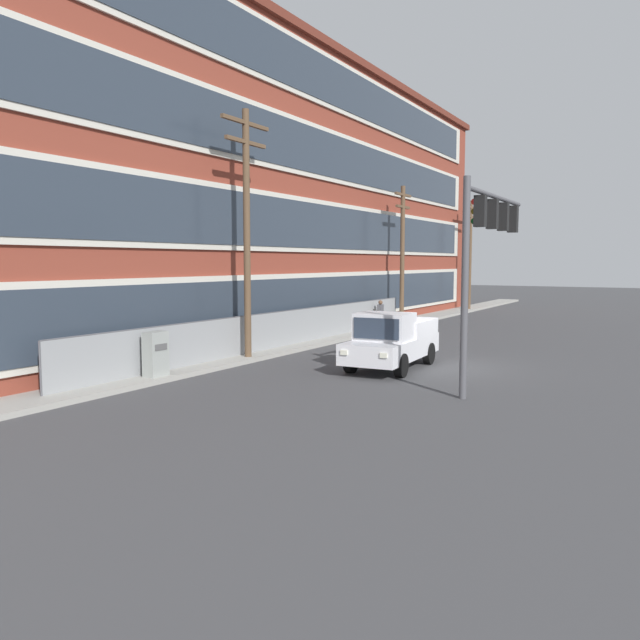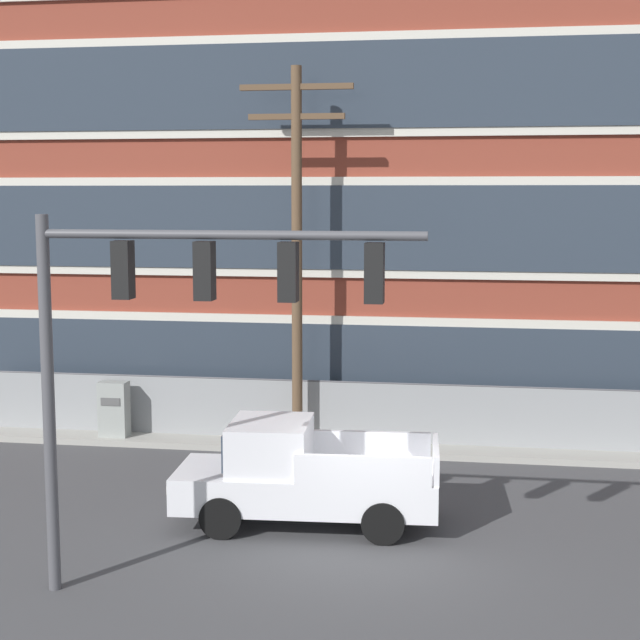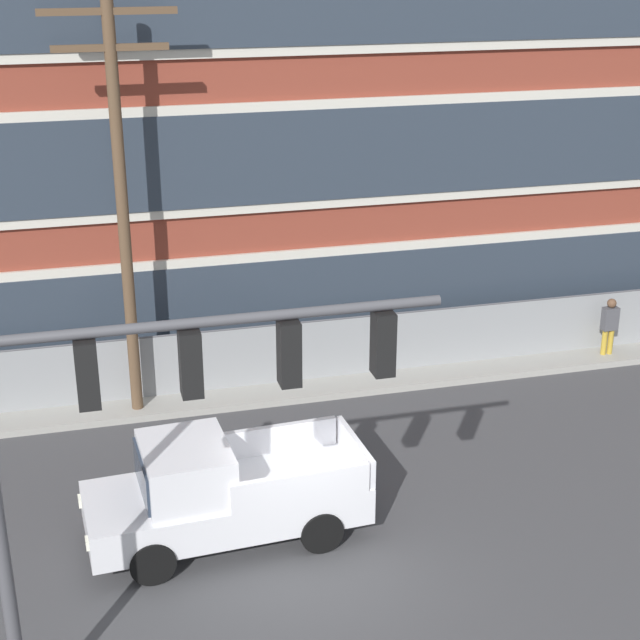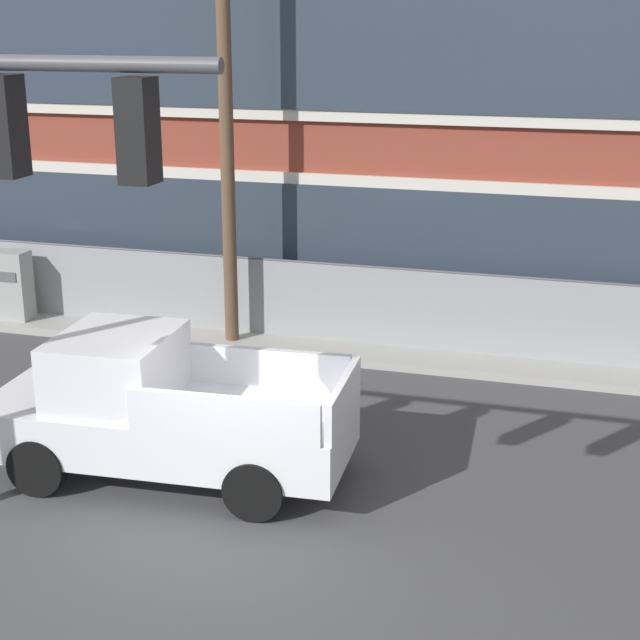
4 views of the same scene
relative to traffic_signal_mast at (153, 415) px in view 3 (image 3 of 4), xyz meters
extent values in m
plane|color=#424244|center=(2.88, 2.53, -4.57)|extent=(160.00, 160.00, 0.00)
cube|color=#9E9B93|center=(2.88, 9.63, -4.49)|extent=(80.00, 1.84, 0.16)
cube|color=brown|center=(9.16, 15.52, 2.57)|extent=(43.68, 9.94, 14.27)
cube|color=beige|center=(9.16, 10.49, -2.61)|extent=(40.18, 0.10, 2.57)
cube|color=#2D3844|center=(9.16, 10.43, -2.61)|extent=(38.44, 0.06, 2.14)
cube|color=beige|center=(9.16, 10.49, 0.96)|extent=(40.18, 0.10, 2.57)
cube|color=#2D3844|center=(9.16, 10.43, 0.96)|extent=(38.44, 0.06, 2.14)
cube|color=gray|center=(3.60, 9.71, -3.74)|extent=(23.74, 0.04, 1.67)
cylinder|color=#4C4C51|center=(3.60, 9.71, -2.90)|extent=(23.74, 0.05, 0.05)
cylinder|color=#4C4C51|center=(-2.07, 0.00, -1.52)|extent=(0.20, 0.20, 6.09)
cylinder|color=#4C4C51|center=(0.92, 0.00, 1.22)|extent=(5.98, 0.14, 0.14)
cube|color=black|center=(-0.77, 0.00, 0.67)|extent=(0.28, 0.32, 0.90)
cylinder|color=red|center=(-0.77, 0.18, 0.95)|extent=(0.04, 0.18, 0.18)
cylinder|color=#503E08|center=(-0.77, 0.18, 0.67)|extent=(0.04, 0.18, 0.18)
cylinder|color=#0A4011|center=(-0.77, 0.18, 0.39)|extent=(0.04, 0.18, 0.18)
cube|color=black|center=(0.53, 0.00, 0.67)|extent=(0.28, 0.32, 0.90)
cylinder|color=#4B0807|center=(0.53, 0.18, 0.95)|extent=(0.04, 0.18, 0.18)
cylinder|color=gold|center=(0.53, 0.18, 0.67)|extent=(0.04, 0.18, 0.18)
cylinder|color=#0A4011|center=(0.53, 0.18, 0.39)|extent=(0.04, 0.18, 0.18)
cube|color=black|center=(1.83, 0.00, 0.67)|extent=(0.28, 0.32, 0.90)
cylinder|color=red|center=(1.83, 0.18, 0.95)|extent=(0.04, 0.18, 0.18)
cylinder|color=#503E08|center=(1.83, 0.18, 0.67)|extent=(0.04, 0.18, 0.18)
cylinder|color=#0A4011|center=(1.83, 0.18, 0.39)|extent=(0.04, 0.18, 0.18)
cube|color=black|center=(3.13, 0.00, 0.67)|extent=(0.28, 0.32, 0.90)
cylinder|color=red|center=(3.13, 0.18, 0.95)|extent=(0.04, 0.18, 0.18)
cylinder|color=#503E08|center=(3.13, 0.18, 0.67)|extent=(0.04, 0.18, 0.18)
cylinder|color=#0A4011|center=(3.13, 0.18, 0.39)|extent=(0.04, 0.18, 0.18)
cube|color=silver|center=(1.46, 3.71, -3.82)|extent=(5.15, 2.25, 0.70)
cube|color=silver|center=(0.75, 3.67, -3.00)|extent=(1.61, 1.89, 0.94)
cube|color=#283342|center=(-0.02, 3.63, -3.00)|extent=(0.15, 1.61, 0.70)
cube|color=silver|center=(2.64, 2.86, -3.19)|extent=(2.52, 0.27, 0.56)
cube|color=silver|center=(2.54, 4.70, -3.19)|extent=(2.52, 0.27, 0.56)
cube|color=silver|center=(3.94, 3.86, -3.19)|extent=(0.21, 1.89, 0.56)
cylinder|color=black|center=(0.00, 2.72, -4.17)|extent=(0.81, 0.31, 0.80)
cylinder|color=black|center=(-0.10, 4.52, -4.17)|extent=(0.81, 0.31, 0.80)
cylinder|color=black|center=(3.02, 2.90, -4.17)|extent=(0.81, 0.31, 0.80)
cylinder|color=black|center=(2.92, 4.70, -4.17)|extent=(0.81, 0.31, 0.80)
cube|color=white|center=(-1.04, 2.88, -3.71)|extent=(0.07, 0.24, 0.16)
cube|color=white|center=(-1.12, 4.25, -3.71)|extent=(0.07, 0.24, 0.16)
cylinder|color=brown|center=(0.28, 9.18, 0.15)|extent=(0.26, 0.26, 9.44)
cube|color=brown|center=(0.28, 9.18, 4.37)|extent=(2.77, 0.14, 0.14)
cube|color=brown|center=(0.28, 9.18, 3.67)|extent=(2.35, 0.14, 0.14)
cylinder|color=#B7932D|center=(12.28, 9.23, -4.14)|extent=(0.14, 0.14, 0.85)
cylinder|color=#B7932D|center=(12.46, 9.23, -4.14)|extent=(0.14, 0.14, 0.85)
cube|color=#4C4C51|center=(12.37, 9.23, -3.42)|extent=(0.41, 0.25, 0.60)
sphere|color=brown|center=(12.37, 9.23, -3.00)|extent=(0.24, 0.24, 0.24)
camera|label=1|loc=(-18.76, -5.22, -0.79)|focal=35.00mm
camera|label=2|loc=(4.60, -14.43, 1.86)|focal=55.00mm
camera|label=3|loc=(-0.76, -11.54, 5.83)|focal=55.00mm
camera|label=4|loc=(6.99, -7.67, 1.62)|focal=55.00mm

